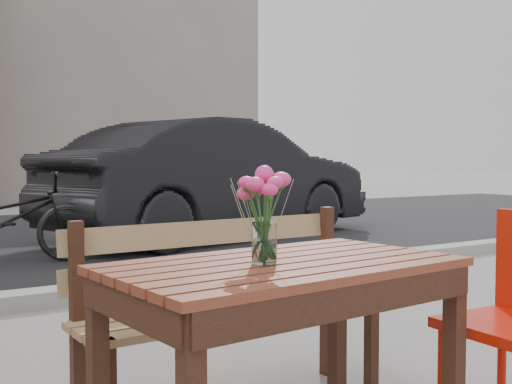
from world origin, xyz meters
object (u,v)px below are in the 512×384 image
at_px(main_table, 283,296).
at_px(parked_car, 215,180).
at_px(main_vase, 264,203).
at_px(bicycle, 6,218).

height_order(main_table, parked_car, parked_car).
distance_m(main_table, parked_car, 6.56).
distance_m(main_table, main_vase, 0.33).
bearing_deg(bicycle, main_vase, -171.44).
height_order(parked_car, bicycle, parked_car).
bearing_deg(parked_car, main_vase, 138.92).
relative_size(parked_car, bicycle, 2.66).
bearing_deg(main_table, main_vase, -173.78).
xyz_separation_m(main_table, bicycle, (0.13, 5.02, -0.14)).
bearing_deg(main_vase, parked_car, 62.17).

